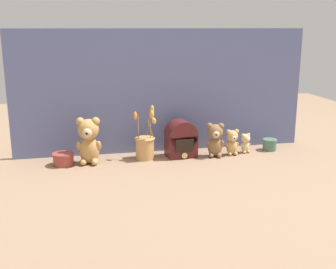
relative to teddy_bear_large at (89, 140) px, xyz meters
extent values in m
plane|color=#8E7056|center=(0.43, -0.01, -0.13)|extent=(4.00, 4.00, 0.00)
cube|color=slate|center=(0.43, 0.16, 0.22)|extent=(1.70, 0.02, 0.70)
ellipsoid|color=tan|center=(0.00, 0.00, -0.06)|extent=(0.12, 0.10, 0.15)
sphere|color=tan|center=(0.00, 0.00, 0.05)|extent=(0.11, 0.11, 0.11)
sphere|color=#D1B289|center=(-0.01, -0.04, 0.05)|extent=(0.05, 0.05, 0.05)
sphere|color=black|center=(-0.01, -0.06, 0.05)|extent=(0.02, 0.02, 0.02)
sphere|color=tan|center=(0.04, 0.00, 0.10)|extent=(0.04, 0.04, 0.04)
sphere|color=tan|center=(-0.04, 0.01, 0.10)|extent=(0.04, 0.04, 0.04)
ellipsoid|color=tan|center=(0.05, -0.01, -0.03)|extent=(0.04, 0.05, 0.07)
ellipsoid|color=tan|center=(-0.05, 0.00, -0.03)|extent=(0.04, 0.05, 0.07)
ellipsoid|color=tan|center=(0.02, -0.03, -0.11)|extent=(0.04, 0.06, 0.04)
ellipsoid|color=tan|center=(-0.03, -0.02, -0.11)|extent=(0.04, 0.06, 0.04)
ellipsoid|color=olive|center=(0.70, -0.02, -0.08)|extent=(0.09, 0.08, 0.11)
sphere|color=olive|center=(0.70, -0.02, 0.01)|extent=(0.09, 0.09, 0.09)
sphere|color=#D1B289|center=(0.69, -0.05, 0.01)|extent=(0.04, 0.04, 0.04)
sphere|color=black|center=(0.69, -0.07, 0.01)|extent=(0.01, 0.01, 0.01)
sphere|color=olive|center=(0.73, -0.03, 0.04)|extent=(0.03, 0.03, 0.03)
sphere|color=olive|center=(0.67, -0.01, 0.04)|extent=(0.03, 0.03, 0.03)
ellipsoid|color=olive|center=(0.73, -0.03, -0.06)|extent=(0.03, 0.04, 0.05)
ellipsoid|color=olive|center=(0.66, -0.02, -0.06)|extent=(0.03, 0.04, 0.05)
ellipsoid|color=olive|center=(0.71, -0.05, -0.12)|extent=(0.04, 0.05, 0.03)
ellipsoid|color=olive|center=(0.67, -0.04, -0.12)|extent=(0.04, 0.05, 0.03)
ellipsoid|color=tan|center=(0.80, -0.01, -0.09)|extent=(0.07, 0.05, 0.09)
sphere|color=tan|center=(0.80, -0.01, -0.02)|extent=(0.07, 0.07, 0.07)
sphere|color=beige|center=(0.80, -0.03, -0.03)|extent=(0.03, 0.03, 0.03)
sphere|color=black|center=(0.80, -0.04, -0.03)|extent=(0.01, 0.01, 0.01)
sphere|color=tan|center=(0.83, -0.01, 0.00)|extent=(0.03, 0.03, 0.03)
sphere|color=tan|center=(0.78, -0.01, 0.00)|extent=(0.03, 0.03, 0.03)
ellipsoid|color=tan|center=(0.83, -0.01, -0.07)|extent=(0.02, 0.03, 0.04)
ellipsoid|color=tan|center=(0.77, -0.01, -0.07)|extent=(0.02, 0.03, 0.04)
ellipsoid|color=tan|center=(0.82, -0.03, -0.12)|extent=(0.02, 0.04, 0.02)
ellipsoid|color=tan|center=(0.78, -0.02, -0.12)|extent=(0.02, 0.04, 0.02)
ellipsoid|color=#DBBC84|center=(0.89, 0.02, -0.10)|extent=(0.06, 0.05, 0.07)
sphere|color=#DBBC84|center=(0.89, 0.02, -0.05)|extent=(0.05, 0.05, 0.05)
sphere|color=#D1B289|center=(0.90, 0.00, -0.05)|extent=(0.02, 0.02, 0.02)
sphere|color=black|center=(0.90, -0.01, -0.05)|extent=(0.01, 0.01, 0.01)
sphere|color=#DBBC84|center=(0.91, 0.02, -0.03)|extent=(0.02, 0.02, 0.02)
sphere|color=#DBBC84|center=(0.88, 0.01, -0.03)|extent=(0.02, 0.02, 0.02)
ellipsoid|color=#DBBC84|center=(0.92, 0.02, -0.09)|extent=(0.02, 0.02, 0.03)
ellipsoid|color=#DBBC84|center=(0.87, 0.01, -0.09)|extent=(0.02, 0.02, 0.03)
ellipsoid|color=#DBBC84|center=(0.91, 0.00, -0.12)|extent=(0.02, 0.03, 0.02)
ellipsoid|color=#DBBC84|center=(0.88, 0.00, -0.12)|extent=(0.02, 0.03, 0.02)
cylinder|color=tan|center=(0.30, 0.02, -0.07)|extent=(0.10, 0.10, 0.12)
torus|color=tan|center=(0.30, 0.02, -0.02)|extent=(0.11, 0.11, 0.01)
cylinder|color=#9E7542|center=(0.33, 0.00, 0.06)|extent=(0.02, 0.03, 0.13)
ellipsoid|color=gold|center=(0.34, 0.00, 0.12)|extent=(0.03, 0.04, 0.05)
cylinder|color=#9E7542|center=(0.27, 0.02, 0.05)|extent=(0.01, 0.03, 0.12)
ellipsoid|color=orange|center=(0.25, 0.03, 0.11)|extent=(0.03, 0.03, 0.05)
cylinder|color=#9E7542|center=(0.33, 0.04, 0.05)|extent=(0.03, 0.03, 0.13)
ellipsoid|color=orange|center=(0.34, 0.05, 0.12)|extent=(0.04, 0.04, 0.04)
cylinder|color=#9E7542|center=(0.33, 0.01, 0.07)|extent=(0.01, 0.03, 0.15)
ellipsoid|color=gold|center=(0.34, 0.01, 0.14)|extent=(0.03, 0.03, 0.06)
cylinder|color=#9E7542|center=(0.33, -0.01, 0.04)|extent=(0.04, 0.04, 0.10)
ellipsoid|color=gold|center=(0.35, -0.03, 0.09)|extent=(0.04, 0.04, 0.04)
cube|color=#4C1919|center=(0.51, 0.02, -0.07)|extent=(0.17, 0.13, 0.13)
cylinder|color=#4C1919|center=(0.51, 0.02, -0.01)|extent=(0.17, 0.13, 0.16)
cube|color=black|center=(0.51, -0.04, -0.05)|extent=(0.10, 0.01, 0.07)
cylinder|color=#D6BC7A|center=(0.51, -0.04, -0.11)|extent=(0.03, 0.01, 0.03)
cylinder|color=#47705B|center=(1.05, 0.03, -0.10)|extent=(0.08, 0.08, 0.06)
cylinder|color=#47705B|center=(1.05, 0.03, -0.07)|extent=(0.08, 0.08, 0.01)
cylinder|color=#993D33|center=(-0.14, 0.00, -0.10)|extent=(0.11, 0.11, 0.05)
cylinder|color=#993D33|center=(-0.14, 0.00, -0.07)|extent=(0.11, 0.11, 0.01)
camera|label=1|loc=(-0.04, -2.19, 0.58)|focal=45.00mm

